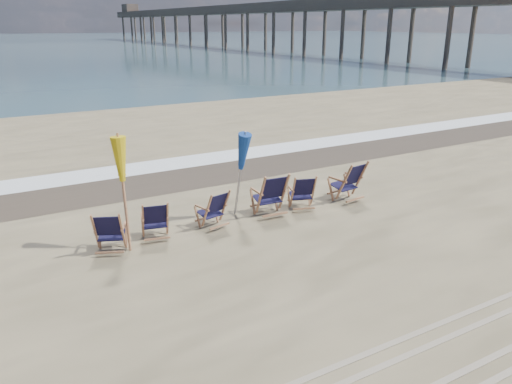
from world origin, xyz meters
TOP-DOWN VIEW (x-y plane):
  - surf_foam at (0.00, 8.30)m, footprint 200.00×1.40m
  - wet_sand_strip at (0.00, 6.80)m, footprint 200.00×2.60m
  - tire_tracks at (0.00, -2.80)m, footprint 80.00×1.30m
  - beach_chair_0 at (-2.77, 2.53)m, footprint 0.80×0.83m
  - beach_chair_1 at (-1.78, 2.75)m, footprint 0.69×0.75m
  - beach_chair_2 at (-0.42, 2.83)m, footprint 0.69×0.75m
  - beach_chair_3 at (1.05, 2.72)m, footprint 0.74×0.82m
  - beach_chair_4 at (1.84, 2.65)m, footprint 0.76×0.81m
  - beach_chair_5 at (3.30, 2.67)m, footprint 0.79×0.86m
  - umbrella_yellow at (-2.63, 2.68)m, footprint 0.30×0.30m
  - umbrella_blue at (0.10, 3.12)m, footprint 0.30×0.30m
  - fishing_pier at (38.00, 74.00)m, footprint 4.40×140.00m

SIDE VIEW (x-z plane):
  - wet_sand_strip at x=0.00m, z-range 0.00..0.00m
  - surf_foam at x=0.00m, z-range 0.00..0.01m
  - tire_tracks at x=0.00m, z-range 0.00..0.01m
  - beach_chair_1 at x=-1.78m, z-range 0.00..0.88m
  - beach_chair_2 at x=-0.42m, z-range 0.00..0.88m
  - beach_chair_4 at x=1.84m, z-range 0.00..0.91m
  - beach_chair_0 at x=-2.77m, z-range 0.00..0.91m
  - beach_chair_5 at x=3.30m, z-range 0.00..1.07m
  - beach_chair_3 at x=1.05m, z-range 0.00..1.08m
  - umbrella_blue at x=0.10m, z-range 0.51..2.57m
  - umbrella_yellow at x=-2.63m, z-range 0.60..2.85m
  - fishing_pier at x=38.00m, z-range 0.00..9.30m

